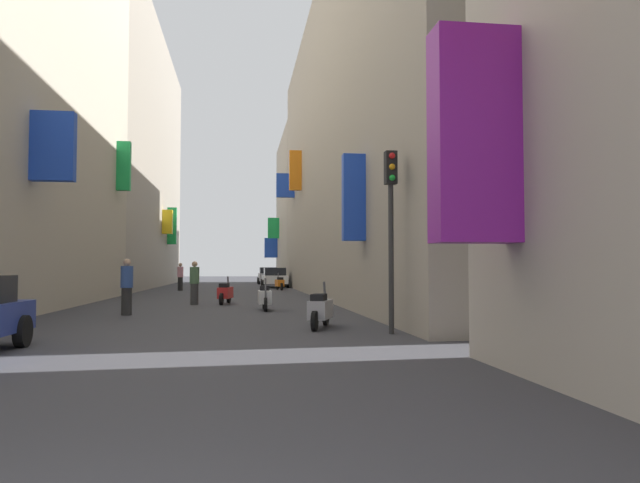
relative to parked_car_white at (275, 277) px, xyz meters
The scene contains 14 objects.
ground_plane 13.18m from the parked_car_white, 106.84° to the right, with size 140.00×140.00×0.00m, color #38383D.
building_left_mid_b 15.34m from the parked_car_white, 165.63° to the left, with size 6.78×28.77×20.16m.
building_right_mid_b 17.35m from the parked_car_white, 74.63° to the right, with size 7.28×35.90×15.91m.
building_right_far 12.51m from the parked_car_white, 67.54° to the left, with size 7.31×14.60×13.67m.
parked_car_white is the anchor object (origin of this frame).
parked_car_silver 9.05m from the parked_car_white, 90.50° to the left, with size 1.86×4.02×1.51m.
scooter_orange 5.48m from the parked_car_white, 89.73° to the right, with size 0.58×1.89×1.13m.
scooter_white 24.09m from the parked_car_white, 94.14° to the right, with size 0.44×1.86×1.13m.
scooter_red 20.57m from the parked_car_white, 98.93° to the right, with size 0.65×1.87×1.13m.
scooter_silver 30.31m from the parked_car_white, 91.20° to the right, with size 0.79×1.89×1.13m.
pedestrian_crossing 21.01m from the parked_car_white, 102.13° to the right, with size 0.48×0.48×1.75m.
pedestrian_near_left 8.56m from the parked_car_white, 138.77° to the right, with size 0.41×0.41×1.79m.
pedestrian_near_right 26.27m from the parked_car_white, 103.48° to the right, with size 0.53×0.53×1.77m.
traffic_light_near_corner 31.82m from the parked_car_white, 88.58° to the right, with size 0.26×0.34×4.14m.
Camera 1 is at (1.21, -2.10, 1.49)m, focal length 33.02 mm.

